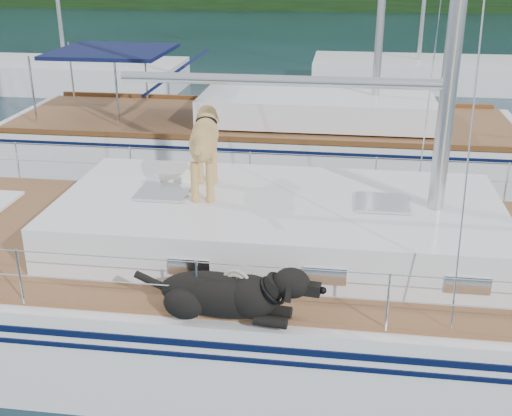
# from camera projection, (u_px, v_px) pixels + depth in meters

# --- Properties ---
(ground) EXTENTS (120.00, 120.00, 0.00)m
(ground) POSITION_uv_depth(u_px,v_px,m) (216.00, 325.00, 8.35)
(ground) COLOR black
(ground) RESTS_ON ground
(shore_bank) EXTENTS (92.00, 1.00, 1.20)m
(shore_bank) POSITION_uv_depth(u_px,v_px,m) (329.00, 1.00, 50.48)
(shore_bank) COLOR #595147
(shore_bank) RESTS_ON ground
(main_sailboat) EXTENTS (12.00, 3.93, 14.01)m
(main_sailboat) POSITION_uv_depth(u_px,v_px,m) (222.00, 280.00, 8.07)
(main_sailboat) COLOR white
(main_sailboat) RESTS_ON ground
(neighbor_sailboat) EXTENTS (11.00, 3.50, 13.30)m
(neighbor_sailboat) POSITION_uv_depth(u_px,v_px,m) (265.00, 142.00, 13.97)
(neighbor_sailboat) COLOR white
(neighbor_sailboat) RESTS_ON ground
(bg_boat_west) EXTENTS (8.00, 3.00, 11.65)m
(bg_boat_west) POSITION_uv_depth(u_px,v_px,m) (66.00, 76.00, 22.03)
(bg_boat_west) COLOR white
(bg_boat_west) RESTS_ON ground
(bg_boat_center) EXTENTS (7.20, 3.00, 11.65)m
(bg_boat_center) POSITION_uv_depth(u_px,v_px,m) (417.00, 74.00, 22.34)
(bg_boat_center) COLOR white
(bg_boat_center) RESTS_ON ground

